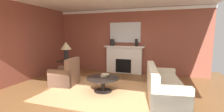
# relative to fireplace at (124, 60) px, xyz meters

# --- Properties ---
(ground_plane) EXTENTS (8.35, 8.35, 0.00)m
(ground_plane) POSITION_rel_fireplace_xyz_m (0.00, -2.68, -0.58)
(ground_plane) COLOR brown
(wall_fireplace) EXTENTS (7.02, 0.12, 2.88)m
(wall_fireplace) POSITION_rel_fireplace_xyz_m (0.00, 0.21, 0.86)
(wall_fireplace) COLOR brown
(wall_fireplace) RESTS_ON ground_plane
(wall_window) EXTENTS (0.12, 6.27, 2.88)m
(wall_window) POSITION_rel_fireplace_xyz_m (-3.27, -2.38, 0.86)
(wall_window) COLOR brown
(wall_window) RESTS_ON ground_plane
(crown_moulding) EXTENTS (7.02, 0.08, 0.12)m
(crown_moulding) POSITION_rel_fireplace_xyz_m (0.00, 0.13, 2.21)
(crown_moulding) COLOR white
(area_rug) EXTENTS (3.41, 2.70, 0.01)m
(area_rug) POSITION_rel_fireplace_xyz_m (-0.03, -2.52, -0.58)
(area_rug) COLOR tan
(area_rug) RESTS_ON ground_plane
(fireplace) EXTENTS (1.80, 0.35, 1.23)m
(fireplace) POSITION_rel_fireplace_xyz_m (0.00, 0.00, 0.00)
(fireplace) COLOR white
(fireplace) RESTS_ON ground_plane
(mantel_mirror) EXTENTS (1.40, 0.04, 0.89)m
(mantel_mirror) POSITION_rel_fireplace_xyz_m (0.00, 0.12, 1.25)
(mantel_mirror) COLOR silver
(sofa) EXTENTS (1.19, 2.21, 0.85)m
(sofa) POSITION_rel_fireplace_xyz_m (1.72, -2.36, -0.28)
(sofa) COLOR beige
(sofa) RESTS_ON ground_plane
(armchair_near_window) EXTENTS (0.86, 0.86, 0.95)m
(armchair_near_window) POSITION_rel_fireplace_xyz_m (-1.50, -2.32, -0.28)
(armchair_near_window) COLOR brown
(armchair_near_window) RESTS_ON ground_plane
(coffee_table) EXTENTS (1.00, 1.00, 0.45)m
(coffee_table) POSITION_rel_fireplace_xyz_m (-0.03, -2.52, -0.25)
(coffee_table) COLOR black
(coffee_table) RESTS_ON ground_plane
(side_table) EXTENTS (0.56, 0.56, 0.70)m
(side_table) POSITION_rel_fireplace_xyz_m (-2.03, -1.46, -0.18)
(side_table) COLOR black
(side_table) RESTS_ON ground_plane
(table_lamp) EXTENTS (0.44, 0.44, 0.75)m
(table_lamp) POSITION_rel_fireplace_xyz_m (-2.03, -1.46, 0.64)
(table_lamp) COLOR black
(table_lamp) RESTS_ON side_table
(vase_mantel_right) EXTENTS (0.12, 0.12, 0.32)m
(vase_mantel_right) POSITION_rel_fireplace_xyz_m (0.55, -0.05, 0.81)
(vase_mantel_right) COLOR black
(vase_mantel_right) RESTS_ON fireplace
(vase_mantel_left) EXTENTS (0.19, 0.19, 0.30)m
(vase_mantel_left) POSITION_rel_fireplace_xyz_m (-0.55, -0.05, 0.80)
(vase_mantel_left) COLOR black
(vase_mantel_left) RESTS_ON fireplace
(book_red_cover) EXTENTS (0.22, 0.19, 0.05)m
(book_red_cover) POSITION_rel_fireplace_xyz_m (-0.03, -2.44, -0.11)
(book_red_cover) COLOR tan
(book_red_cover) RESTS_ON coffee_table
(book_art_folio) EXTENTS (0.25, 0.23, 0.04)m
(book_art_folio) POSITION_rel_fireplace_xyz_m (0.00, -2.42, -0.06)
(book_art_folio) COLOR tan
(book_art_folio) RESTS_ON coffee_table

